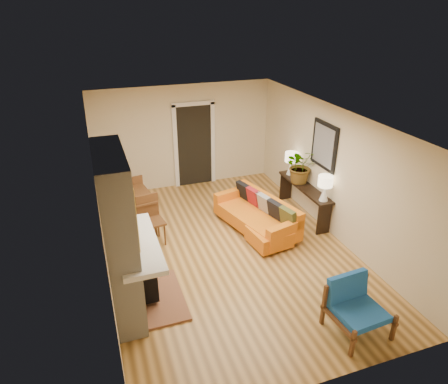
{
  "coord_description": "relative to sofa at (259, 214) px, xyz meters",
  "views": [
    {
      "loc": [
        -2.22,
        -6.17,
        4.4
      ],
      "look_at": [
        0.0,
        0.2,
        1.15
      ],
      "focal_mm": 32.0,
      "sensor_mm": 36.0,
      "label": 1
    }
  ],
  "objects": [
    {
      "name": "ottoman",
      "position": [
        -0.07,
        -0.66,
        -0.13
      ],
      "size": [
        0.8,
        0.8,
        0.36
      ],
      "color": "silver",
      "rests_on": "ground"
    },
    {
      "name": "fireplace",
      "position": [
        -2.89,
        -1.52,
        0.9
      ],
      "size": [
        1.09,
        1.68,
        2.6
      ],
      "color": "white",
      "rests_on": "ground"
    },
    {
      "name": "blue_chair",
      "position": [
        0.16,
        -3.06,
        0.1
      ],
      "size": [
        0.83,
        0.82,
        0.81
      ],
      "color": "brown",
      "rests_on": "ground"
    },
    {
      "name": "dining_table",
      "position": [
        -2.4,
        0.85,
        0.31
      ],
      "size": [
        0.98,
        1.88,
        0.99
      ],
      "color": "brown",
      "rests_on": "ground"
    },
    {
      "name": "lamp_near",
      "position": [
        1.18,
        -0.52,
        0.72
      ],
      "size": [
        0.3,
        0.3,
        0.54
      ],
      "color": "white",
      "rests_on": "console_table"
    },
    {
      "name": "sofa",
      "position": [
        0.0,
        0.0,
        0.0
      ],
      "size": [
        1.32,
        2.13,
        0.78
      ],
      "color": "silver",
      "rests_on": "ground"
    },
    {
      "name": "room_shell",
      "position": [
        -0.28,
        2.12,
        0.9
      ],
      "size": [
        6.5,
        6.5,
        6.5
      ],
      "color": "tan",
      "rests_on": "ground"
    },
    {
      "name": "lamp_far",
      "position": [
        1.18,
        0.91,
        0.72
      ],
      "size": [
        0.3,
        0.3,
        0.54
      ],
      "color": "white",
      "rests_on": "console_table"
    },
    {
      "name": "console_table",
      "position": [
        1.18,
        0.23,
        0.23
      ],
      "size": [
        0.34,
        1.85,
        0.72
      ],
      "color": "black",
      "rests_on": "ground"
    },
    {
      "name": "houseplant",
      "position": [
        1.17,
        0.44,
        0.78
      ],
      "size": [
        0.74,
        0.65,
        0.8
      ],
      "primitive_type": "imported",
      "rotation": [
        0.0,
        0.0,
        -0.05
      ],
      "color": "#1E5919",
      "rests_on": "console_table"
    }
  ]
}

